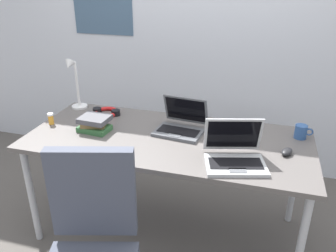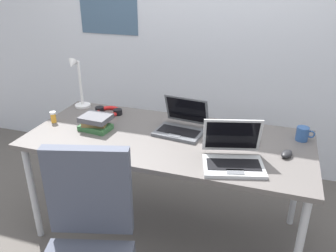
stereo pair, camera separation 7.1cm
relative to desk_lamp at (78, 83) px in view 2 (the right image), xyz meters
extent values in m
plane|color=#56514C|center=(0.80, -0.28, -0.94)|extent=(12.00, 12.00, 0.00)
cube|color=silver|center=(0.80, 0.82, 0.36)|extent=(6.00, 0.12, 2.60)
cube|color=#595451|center=(0.80, -0.28, -0.21)|extent=(1.80, 0.80, 0.03)
cylinder|color=#B2B5BA|center=(-0.04, -0.62, -0.58)|extent=(0.04, 0.04, 0.71)
cylinder|color=#B2B5BA|center=(1.64, -0.62, -0.58)|extent=(0.04, 0.04, 0.71)
cylinder|color=#B2B5BA|center=(-0.04, 0.06, -0.58)|extent=(0.04, 0.04, 0.71)
cylinder|color=#B2B5BA|center=(1.64, 0.06, -0.58)|extent=(0.04, 0.04, 0.71)
cylinder|color=white|center=(0.00, 0.03, -0.19)|extent=(0.12, 0.12, 0.02)
cylinder|color=white|center=(0.00, 0.03, -0.01)|extent=(0.02, 0.02, 0.34)
cylinder|color=white|center=(0.00, -0.01, 0.16)|extent=(0.01, 0.08, 0.01)
cone|color=white|center=(0.00, -0.05, 0.16)|extent=(0.07, 0.09, 0.09)
cube|color=#515459|center=(0.85, -0.21, -0.19)|extent=(0.32, 0.24, 0.02)
cube|color=black|center=(0.85, -0.21, -0.18)|extent=(0.28, 0.14, 0.00)
cube|color=#595B60|center=(0.84, -0.27, -0.18)|extent=(0.09, 0.05, 0.00)
cube|color=#515459|center=(0.87, -0.07, -0.08)|extent=(0.31, 0.11, 0.20)
cube|color=black|center=(0.86, -0.08, -0.08)|extent=(0.28, 0.09, 0.17)
cube|color=#B7BABC|center=(1.25, -0.52, -0.19)|extent=(0.37, 0.30, 0.02)
cube|color=black|center=(1.25, -0.52, -0.18)|extent=(0.31, 0.19, 0.00)
cube|color=#595B60|center=(1.27, -0.59, -0.18)|extent=(0.10, 0.07, 0.00)
cube|color=#B7BABC|center=(1.21, -0.38, -0.07)|extent=(0.33, 0.15, 0.22)
cube|color=black|center=(1.22, -0.39, -0.07)|extent=(0.30, 0.13, 0.18)
ellipsoid|color=black|center=(1.52, -0.30, -0.18)|extent=(0.09, 0.11, 0.03)
cube|color=black|center=(1.33, -0.17, -0.19)|extent=(0.06, 0.14, 0.01)
torus|color=red|center=(0.26, -0.03, -0.18)|extent=(0.18, 0.18, 0.03)
cylinder|color=black|center=(0.18, -0.03, -0.18)|extent=(0.06, 0.06, 0.04)
cylinder|color=black|center=(0.33, -0.03, -0.18)|extent=(0.06, 0.06, 0.04)
cylinder|color=gold|center=(-0.03, -0.30, -0.16)|extent=(0.04, 0.04, 0.06)
cylinder|color=white|center=(-0.03, -0.30, -0.13)|extent=(0.04, 0.04, 0.01)
cube|color=#336638|center=(0.31, -0.32, -0.18)|extent=(0.21, 0.16, 0.03)
cube|color=brown|center=(0.30, -0.31, -0.15)|extent=(0.18, 0.15, 0.03)
cube|color=#4C4C51|center=(0.31, -0.30, -0.12)|extent=(0.20, 0.17, 0.03)
cylinder|color=#2D518C|center=(1.61, -0.05, -0.15)|extent=(0.08, 0.08, 0.09)
torus|color=#2D518C|center=(1.66, -0.05, -0.15)|extent=(0.05, 0.01, 0.05)
cube|color=#474C5B|center=(0.61, -0.94, -0.21)|extent=(0.42, 0.17, 0.48)
camera|label=1|loc=(1.35, -2.19, 0.79)|focal=37.26mm
camera|label=2|loc=(1.42, -2.17, 0.79)|focal=37.26mm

